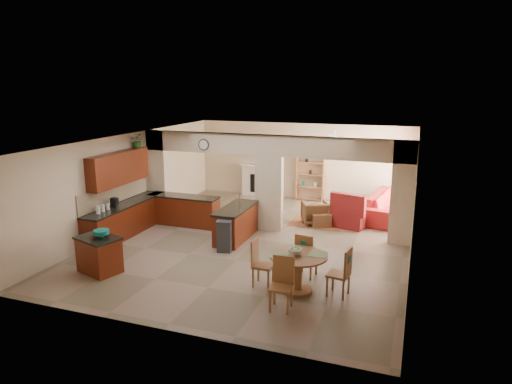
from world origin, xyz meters
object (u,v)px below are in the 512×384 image
(kitchen_island, at_px, (99,254))
(sofa, at_px, (390,206))
(dining_table, at_px, (298,268))
(armchair, at_px, (315,212))

(kitchen_island, bearing_deg, sofa, 66.06)
(dining_table, xyz_separation_m, sofa, (1.45, 6.12, -0.12))
(kitchen_island, distance_m, dining_table, 4.57)
(kitchen_island, bearing_deg, dining_table, 24.62)
(sofa, relative_size, armchair, 3.65)
(dining_table, height_order, armchair, dining_table)
(sofa, xyz_separation_m, armchair, (-2.15, -1.35, -0.06))
(sofa, bearing_deg, armchair, 130.34)
(armchair, bearing_deg, dining_table, 73.87)
(dining_table, distance_m, armchair, 4.83)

